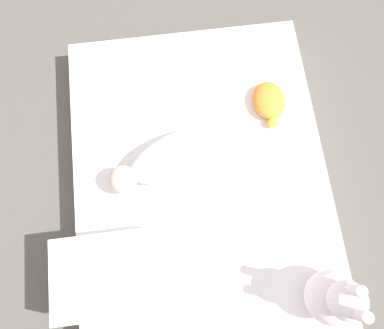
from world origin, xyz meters
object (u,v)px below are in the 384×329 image
(pillow, at_px, (107,275))
(bunny_plush, at_px, (336,298))
(turtle_plush, at_px, (269,101))
(swaddled_baby, at_px, (177,156))

(pillow, height_order, bunny_plush, bunny_plush)
(pillow, height_order, turtle_plush, pillow)
(pillow, distance_m, bunny_plush, 0.76)
(bunny_plush, height_order, turtle_plush, bunny_plush)
(turtle_plush, bearing_deg, pillow, -49.31)
(bunny_plush, bearing_deg, swaddled_baby, -140.73)
(swaddled_baby, distance_m, pillow, 0.49)
(swaddled_baby, bearing_deg, bunny_plush, 112.59)
(swaddled_baby, relative_size, bunny_plush, 1.49)
(turtle_plush, bearing_deg, bunny_plush, 4.79)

